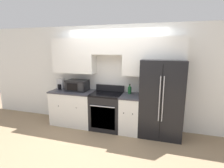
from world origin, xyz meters
TOP-DOWN VIEW (x-y plane):
  - ground_plane at (0.00, 0.00)m, footprint 12.00×12.00m
  - wall_back at (0.01, 0.58)m, footprint 8.00×0.39m
  - lower_cabinets_left at (-1.09, 0.31)m, footprint 1.15×0.64m
  - lower_cabinets_right at (0.47, 0.31)m, footprint 0.48×0.64m
  - oven_range at (-0.14, 0.31)m, footprint 0.77×0.65m
  - refrigerator at (1.18, 0.35)m, footprint 0.95×0.73m
  - microwave at (-0.98, 0.36)m, footprint 0.54×0.39m
  - bottle at (0.41, 0.45)m, footprint 0.08×0.08m
  - electric_kettle at (-1.53, 0.44)m, footprint 0.18×0.20m

SIDE VIEW (x-z plane):
  - ground_plane at x=0.00m, z-range 0.00..0.00m
  - lower_cabinets_left at x=-1.09m, z-range 0.00..0.92m
  - lower_cabinets_right at x=0.47m, z-range 0.00..0.92m
  - oven_range at x=-0.14m, z-range -0.07..1.01m
  - refrigerator at x=1.18m, z-range 0.00..1.79m
  - bottle at x=0.41m, z-range 0.89..1.14m
  - electric_kettle at x=-1.53m, z-range 0.91..1.19m
  - microwave at x=-0.98m, z-range 0.92..1.20m
  - wall_back at x=0.01m, z-range 0.23..2.83m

